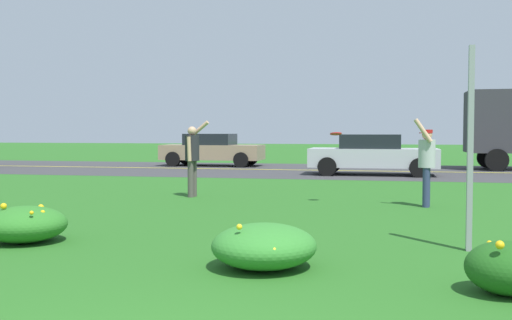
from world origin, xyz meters
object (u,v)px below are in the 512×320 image
(sign_post_near_path, at_px, (470,149))
(person_catcher_red_cap_gray_shirt, at_px, (427,160))
(car_tan_center_left, at_px, (212,150))
(person_thrower_dark_shirt, at_px, (192,154))
(car_silver_center_right, at_px, (373,154))
(frisbee_red, at_px, (336,134))

(sign_post_near_path, bearing_deg, person_catcher_red_cap_gray_shirt, 93.40)
(sign_post_near_path, relative_size, person_catcher_red_cap_gray_shirt, 1.46)
(car_tan_center_left, bearing_deg, person_catcher_red_cap_gray_shirt, -56.93)
(car_tan_center_left, bearing_deg, person_thrower_dark_shirt, -75.33)
(sign_post_near_path, bearing_deg, car_silver_center_right, 96.75)
(sign_post_near_path, xyz_separation_m, car_silver_center_right, (-1.61, 13.62, -0.59))
(car_tan_center_left, relative_size, car_silver_center_right, 1.00)
(sign_post_near_path, bearing_deg, person_thrower_dark_shirt, 136.15)
(person_thrower_dark_shirt, bearing_deg, frisbee_red, -10.36)
(sign_post_near_path, relative_size, car_tan_center_left, 0.59)
(frisbee_red, bearing_deg, car_silver_center_right, 86.55)
(person_thrower_dark_shirt, bearing_deg, car_silver_center_right, 64.24)
(sign_post_near_path, distance_m, person_catcher_red_cap_gray_shirt, 4.64)
(frisbee_red, relative_size, car_tan_center_left, 0.06)
(car_tan_center_left, bearing_deg, sign_post_near_path, -63.55)
(person_catcher_red_cap_gray_shirt, relative_size, car_tan_center_left, 0.41)
(sign_post_near_path, height_order, car_silver_center_right, sign_post_near_path)
(person_catcher_red_cap_gray_shirt, distance_m, frisbee_red, 1.95)
(person_thrower_dark_shirt, height_order, frisbee_red, person_thrower_dark_shirt)
(sign_post_near_path, bearing_deg, frisbee_red, 114.36)
(person_thrower_dark_shirt, bearing_deg, person_catcher_red_cap_gray_shirt, -8.12)
(person_thrower_dark_shirt, height_order, car_silver_center_right, person_thrower_dark_shirt)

